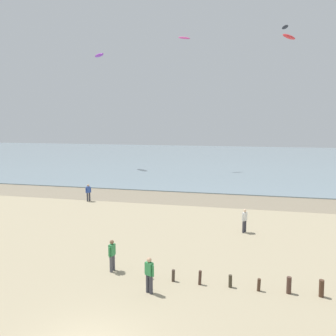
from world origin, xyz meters
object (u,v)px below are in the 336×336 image
Objects in this scene: person_right_flank at (244,220)px; kite_aloft_3 at (184,38)px; person_nearest_camera at (149,274)px; person_trailing_behind at (88,192)px; kite_aloft_5 at (285,27)px; person_left_flank at (112,254)px; kite_aloft_4 at (289,37)px; kite_aloft_1 at (99,55)px.

person_right_flank is 38.01m from kite_aloft_3.
kite_aloft_3 is (-5.58, 40.48, 19.96)m from person_nearest_camera.
person_trailing_behind is 32.08m from kite_aloft_3.
kite_aloft_5 reaches higher than person_right_flank.
kite_aloft_3 is at bearing 78.11° from person_trailing_behind.
person_left_flank is at bearing -29.27° from kite_aloft_5.
kite_aloft_4 is at bearing 3.82° from person_trailing_behind.
kite_aloft_4 is (27.03, -22.07, -3.64)m from kite_aloft_1.
person_nearest_camera is 45.48m from kite_aloft_3.
person_left_flank is at bearing 145.12° from person_nearest_camera.
person_trailing_behind is 34.92m from kite_aloft_5.
person_right_flank is (6.81, 7.90, 0.00)m from person_left_flank.
kite_aloft_5 is (19.90, 20.80, 19.76)m from person_trailing_behind.
person_trailing_behind is 0.56× the size of kite_aloft_1.
kite_aloft_5 reaches higher than kite_aloft_1.
kite_aloft_3 reaches higher than person_right_flank.
kite_aloft_4 is at bearing 6.55° from kite_aloft_1.
kite_aloft_5 is (11.68, 34.95, 19.76)m from person_left_flank.
person_nearest_camera is 0.88× the size of kite_aloft_4.
kite_aloft_5 is at bearing 79.78° from person_right_flank.
kite_aloft_1 is 14.18m from kite_aloft_3.
person_left_flank is 41.81m from kite_aloft_5.
person_trailing_behind is at bearing 44.73° from kite_aloft_3.
kite_aloft_1 reaches higher than kite_aloft_4.
person_nearest_camera is 42.69m from kite_aloft_5.
kite_aloft_1 is 35.09m from kite_aloft_4.
kite_aloft_1 is at bearing 110.61° from person_trailing_behind.
kite_aloft_4 is at bearing 85.93° from kite_aloft_3.
person_right_flank is 0.56× the size of kite_aloft_1.
person_left_flank is (-2.53, 1.76, 0.00)m from person_nearest_camera.
person_left_flank is 0.56× the size of kite_aloft_1.
kite_aloft_5 is at bearing 76.00° from person_nearest_camera.
person_nearest_camera is 0.88× the size of kite_aloft_5.
kite_aloft_4 is 1.00× the size of kite_aloft_5.
kite_aloft_5 is (1.63, 19.58, 5.75)m from kite_aloft_4.
kite_aloft_3 reaches higher than person_left_flank.
person_nearest_camera is at bearing -34.88° from person_left_flank.
person_right_flank is 16.21m from kite_aloft_4.
person_left_flank is 10.43m from person_right_flank.
kite_aloft_1 is (-8.76, 23.29, 17.66)m from person_trailing_behind.
person_left_flank is at bearing 179.72° from kite_aloft_4.
kite_aloft_3 is at bearing 107.74° from person_right_flank.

